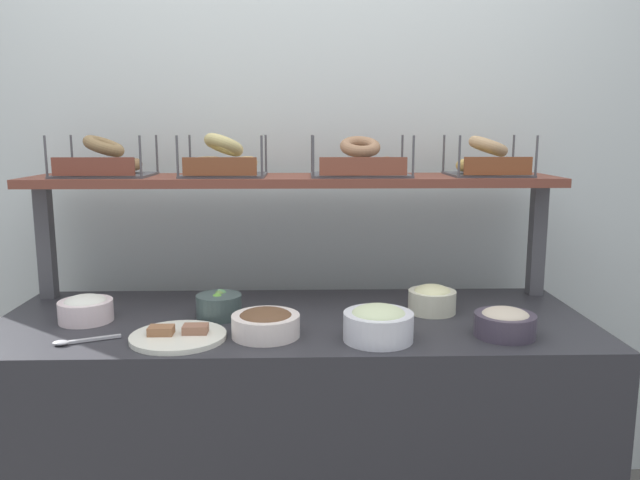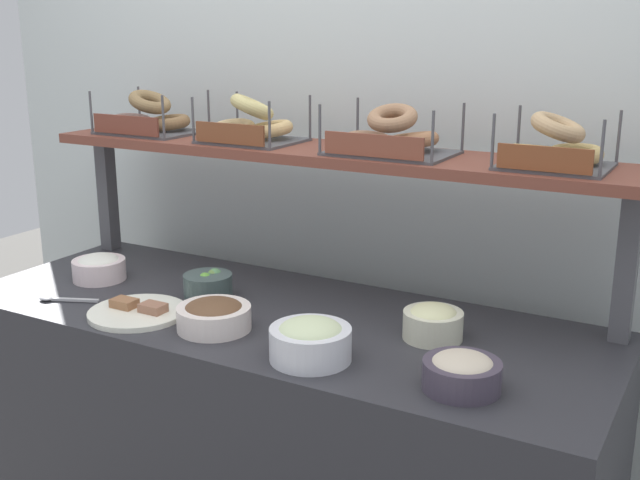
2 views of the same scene
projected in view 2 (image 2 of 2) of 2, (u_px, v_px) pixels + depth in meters
back_wall at (363, 161)px, 2.54m from camera, size 3.06×0.06×2.40m
deli_counter at (277, 449)px, 2.28m from camera, size 1.86×0.70×0.85m
shelf_riser_left at (107, 194)px, 2.75m from camera, size 0.05×0.05×0.40m
shelf_riser_right at (627, 266)px, 1.93m from camera, size 0.05×0.05×0.40m
upper_shelf at (322, 153)px, 2.29m from camera, size 1.82×0.32×0.03m
bowl_tuna_salad at (462, 372)px, 1.71m from camera, size 0.17×0.17×0.08m
bowl_veggie_mix at (208, 285)px, 2.28m from camera, size 0.14×0.14×0.09m
bowl_chocolate_spread at (214, 315)px, 2.05m from camera, size 0.20×0.20×0.08m
bowl_cream_cheese at (99, 267)px, 2.45m from camera, size 0.16×0.16×0.08m
bowl_potato_salad at (433, 322)px, 1.99m from camera, size 0.15×0.15×0.09m
bowl_scallion_spread at (310, 340)px, 1.86m from camera, size 0.20×0.20×0.10m
serving_plate_white at (138, 312)px, 2.16m from camera, size 0.27×0.27×0.04m
serving_spoon_near_plate at (59, 299)px, 2.26m from camera, size 0.17×0.08×0.01m
bagel_basket_poppy at (150, 119)px, 2.57m from camera, size 0.31×0.26×0.15m
bagel_basket_plain at (251, 126)px, 2.37m from camera, size 0.28×0.26×0.15m
bagel_basket_everything at (391, 138)px, 2.15m from camera, size 0.34×0.25×0.14m
bagel_basket_sesame at (555, 149)px, 1.94m from camera, size 0.27×0.26×0.14m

